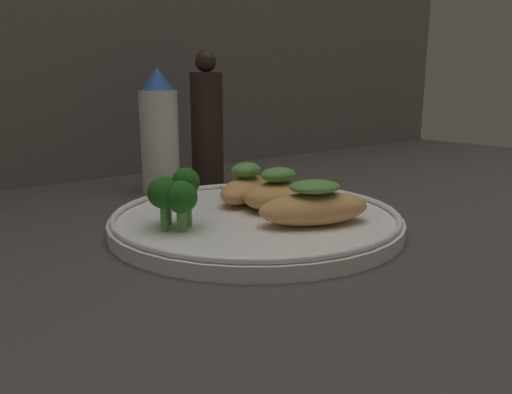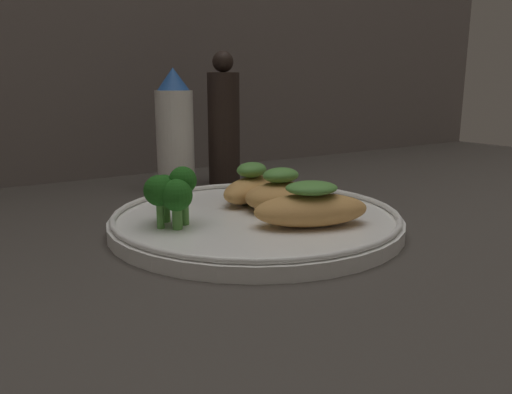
{
  "view_description": "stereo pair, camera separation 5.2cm",
  "coord_description": "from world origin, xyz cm",
  "px_view_note": "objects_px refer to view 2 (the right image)",
  "views": [
    {
      "loc": [
        -32.31,
        -39.08,
        14.99
      ],
      "look_at": [
        0.0,
        0.0,
        3.4
      ],
      "focal_mm": 35.0,
      "sensor_mm": 36.0,
      "label": 1
    },
    {
      "loc": [
        -28.14,
        -42.18,
        14.99
      ],
      "look_at": [
        0.0,
        0.0,
        3.4
      ],
      "focal_mm": 35.0,
      "sensor_mm": 36.0,
      "label": 2
    }
  ],
  "objects_px": {
    "plate": "(256,219)",
    "broccoli_bunch": "(171,191)",
    "pepper_grinder": "(224,125)",
    "sauce_bottle": "(175,133)"
  },
  "relations": [
    {
      "from": "plate",
      "to": "broccoli_bunch",
      "type": "relative_size",
      "value": 4.94
    },
    {
      "from": "plate",
      "to": "pepper_grinder",
      "type": "height_order",
      "value": "pepper_grinder"
    },
    {
      "from": "broccoli_bunch",
      "to": "sauce_bottle",
      "type": "distance_m",
      "value": 0.24
    },
    {
      "from": "plate",
      "to": "broccoli_bunch",
      "type": "xyz_separation_m",
      "value": [
        -0.09,
        0.01,
        0.04
      ]
    },
    {
      "from": "plate",
      "to": "sauce_bottle",
      "type": "height_order",
      "value": "sauce_bottle"
    },
    {
      "from": "broccoli_bunch",
      "to": "pepper_grinder",
      "type": "height_order",
      "value": "pepper_grinder"
    },
    {
      "from": "sauce_bottle",
      "to": "broccoli_bunch",
      "type": "bearing_deg",
      "value": -116.01
    },
    {
      "from": "sauce_bottle",
      "to": "pepper_grinder",
      "type": "distance_m",
      "value": 0.08
    },
    {
      "from": "pepper_grinder",
      "to": "plate",
      "type": "bearing_deg",
      "value": -112.42
    },
    {
      "from": "pepper_grinder",
      "to": "sauce_bottle",
      "type": "bearing_deg",
      "value": -180.0
    }
  ]
}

